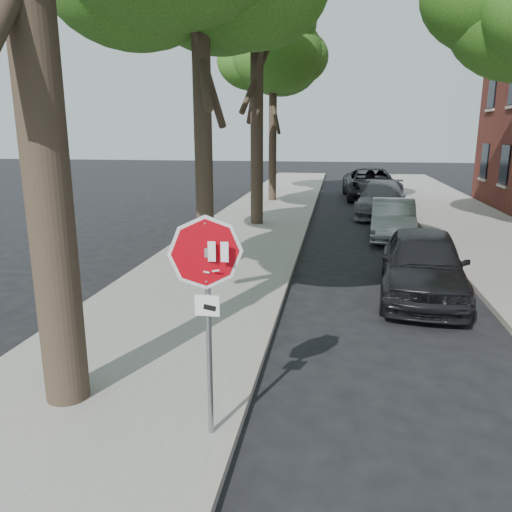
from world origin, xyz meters
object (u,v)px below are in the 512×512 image
Objects in this scene: car_a at (423,264)px; car_b at (393,219)px; stop_sign at (207,285)px; tree_mid_b at (257,5)px; car_d at (371,184)px; tree_far at (273,57)px; car_c at (381,200)px.

car_b is (0.00, 6.40, -0.08)m from car_a.
tree_mid_b is (-1.72, 14.15, 6.05)m from stop_sign.
car_d is at bearing 94.81° from car_b.
tree_far is at bearing 115.08° from car_a.
car_a is at bearing -82.66° from car_c.
tree_mid_b is 2.07× the size of car_c.
tree_far reaches higher than car_a.
tree_mid_b is 11.97m from car_a.
car_d reaches higher than car_a.
tree_far reaches higher than car_d.
tree_far is 9.22m from car_c.
stop_sign reaches higher than car_d.
car_c reaches higher than car_b.
car_c is at bearing 95.64° from car_a.
tree_far is 12.10m from car_b.
tree_far is 17.25m from car_a.
stop_sign is 0.28× the size of tree_far.
car_a is 0.73× the size of car_d.
tree_mid_b is at bearing -87.56° from tree_far.
stop_sign is 15.48m from tree_mid_b.
tree_mid_b is 12.50m from car_d.
car_a is 1.08× the size of car_b.
tree_far is at bearing 95.46° from stop_sign.
tree_far is 1.54× the size of car_d.
tree_far is at bearing 125.77° from car_b.
tree_far is at bearing -161.80° from car_d.
car_c is 0.83× the size of car_d.
car_d is (-0.10, 10.68, 0.17)m from car_b.
stop_sign reaches higher than car_a.
car_a is (3.30, 6.05, -1.19)m from stop_sign.
tree_mid_b is at bearing 165.64° from car_b.
stop_sign is 7.00m from car_a.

